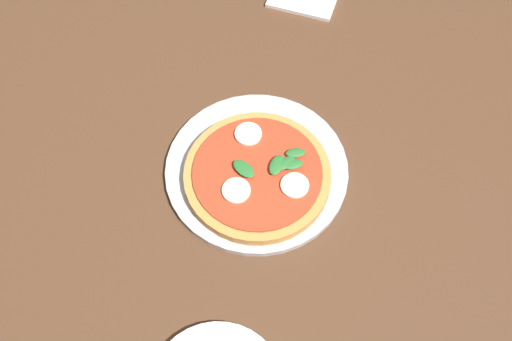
% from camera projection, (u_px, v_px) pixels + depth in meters
% --- Properties ---
extents(ground_plane, '(6.00, 6.00, 0.00)m').
position_uv_depth(ground_plane, '(233.00, 296.00, 1.62)').
color(ground_plane, '#2D2B28').
extents(dining_table, '(1.36, 1.12, 0.72)m').
position_uv_depth(dining_table, '(221.00, 185.00, 1.07)').
color(dining_table, '#4C301E').
rests_on(dining_table, ground_plane).
extents(serving_tray, '(0.30, 0.30, 0.01)m').
position_uv_depth(serving_tray, '(256.00, 172.00, 0.98)').
color(serving_tray, '#B2B2B7').
rests_on(serving_tray, dining_table).
extents(pizza, '(0.24, 0.24, 0.03)m').
position_uv_depth(pizza, '(258.00, 175.00, 0.96)').
color(pizza, '#C6843F').
rests_on(pizza, serving_tray).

